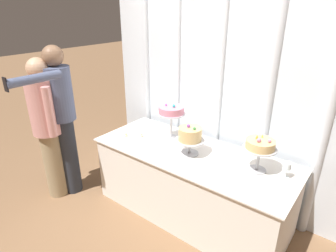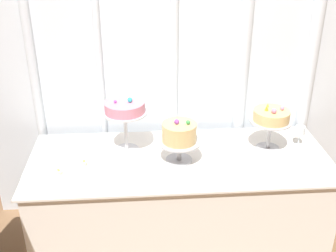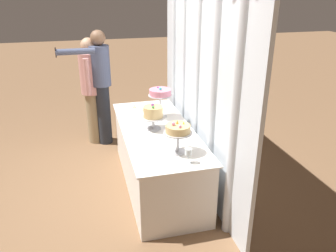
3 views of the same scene
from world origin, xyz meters
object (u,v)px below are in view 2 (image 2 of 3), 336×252
(cake_table, at_px, (179,202))
(cake_display_center, at_px, (179,135))
(cake_display_leftmost, at_px, (125,111))
(tealight_near_left, at_px, (84,163))
(wine_glass, at_px, (300,131))
(tealight_far_left, at_px, (59,172))
(cake_display_rightmost, at_px, (271,118))

(cake_table, bearing_deg, cake_display_center, -105.09)
(cake_display_leftmost, relative_size, tealight_near_left, 10.34)
(cake_display_leftmost, bearing_deg, cake_display_center, -25.32)
(cake_display_leftmost, height_order, tealight_near_left, cake_display_leftmost)
(wine_glass, relative_size, tealight_far_left, 3.03)
(cake_display_center, distance_m, cake_display_rightmost, 0.65)
(tealight_far_left, distance_m, tealight_near_left, 0.18)
(wine_glass, bearing_deg, cake_display_center, -170.29)
(cake_display_center, xyz_separation_m, tealight_near_left, (-0.62, -0.00, -0.18))
(wine_glass, bearing_deg, cake_display_leftmost, 179.23)
(cake_display_leftmost, bearing_deg, tealight_far_left, -148.09)
(cake_display_center, xyz_separation_m, tealight_far_left, (-0.77, -0.10, -0.18))
(cake_display_leftmost, height_order, cake_display_center, cake_display_leftmost)
(cake_display_rightmost, bearing_deg, tealight_near_left, -174.70)
(cake_table, distance_m, tealight_near_left, 0.74)
(tealight_near_left, bearing_deg, tealight_far_left, -147.27)
(cake_table, height_order, cake_display_center, cake_display_center)
(wine_glass, xyz_separation_m, tealight_near_left, (-1.49, -0.15, -0.10))
(cake_display_rightmost, distance_m, tealight_far_left, 1.44)
(tealight_near_left, bearing_deg, cake_display_rightmost, 5.30)
(cake_table, distance_m, wine_glass, 0.99)
(cake_display_rightmost, relative_size, wine_glass, 2.24)
(tealight_far_left, relative_size, tealight_near_left, 1.26)
(cake_table, bearing_deg, cake_display_leftmost, 160.34)
(cake_display_rightmost, xyz_separation_m, tealight_far_left, (-1.41, -0.21, -0.23))
(tealight_far_left, bearing_deg, tealight_near_left, 32.73)
(cake_display_center, bearing_deg, cake_table, 74.91)
(cake_display_leftmost, distance_m, tealight_near_left, 0.44)
(cake_table, height_order, cake_display_leftmost, cake_display_leftmost)
(cake_display_rightmost, distance_m, wine_glass, 0.27)
(cake_display_center, relative_size, wine_glass, 2.08)
(cake_display_center, relative_size, tealight_near_left, 7.96)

